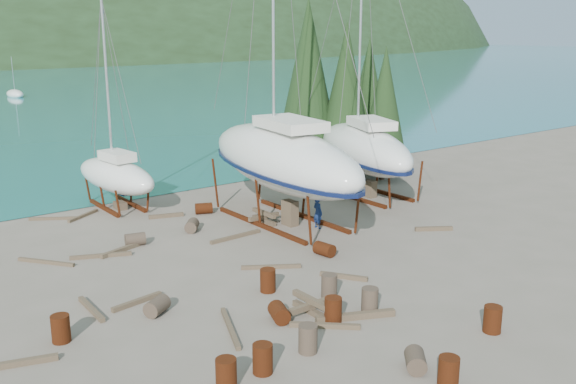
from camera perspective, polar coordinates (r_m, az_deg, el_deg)
ground at (r=26.03m, az=2.46°, el=-7.10°), size 600.00×600.00×0.00m
cypress_near_right at (r=41.69m, az=5.17°, el=9.11°), size 3.60×3.60×10.00m
cypress_mid_right at (r=41.40m, az=8.58°, el=7.77°), size 3.06×3.06×8.50m
cypress_back_left at (r=42.15m, az=1.80°, el=10.41°), size 4.14×4.14×11.50m
cypress_far_right at (r=44.53m, az=7.15°, el=8.63°), size 3.24×3.24×9.00m
moored_boat_mid at (r=102.22m, az=-23.10°, el=8.00°), size 2.00×5.00×6.05m
large_sailboat_near at (r=31.72m, az=-0.54°, el=3.09°), size 5.76×13.60×20.75m
large_sailboat_far at (r=37.45m, az=6.77°, el=3.92°), size 6.92×11.35×17.31m
small_sailboat_shore at (r=35.92m, az=-15.06°, el=1.47°), size 2.93×7.15×11.12m
worker at (r=31.38m, az=2.66°, el=-1.84°), size 0.39×0.58×1.58m
drum_0 at (r=18.72m, az=-2.27°, el=-14.59°), size 0.58×0.58×0.88m
drum_1 at (r=19.28m, az=11.27°, el=-14.47°), size 1.02×1.04×0.58m
drum_3 at (r=18.59m, az=14.08°, el=-15.26°), size 0.58×0.58×0.88m
drum_4 at (r=34.20m, az=-7.49°, el=-1.45°), size 1.04×0.88×0.58m
drum_5 at (r=23.54m, az=3.68°, el=-8.33°), size 0.58×0.58×0.88m
drum_6 at (r=27.74m, az=3.25°, el=-5.10°), size 0.69×0.95×0.58m
drum_7 at (r=21.98m, az=17.72°, el=-10.72°), size 0.58×0.58×0.88m
drum_8 at (r=21.57m, az=-19.55°, el=-11.37°), size 0.58×0.58×0.88m
drum_9 at (r=29.78m, az=-13.42°, el=-4.12°), size 0.99×0.78×0.58m
drum_10 at (r=21.66m, az=4.03°, el=-10.42°), size 0.58×0.58×0.88m
drum_11 at (r=31.32m, az=-8.53°, el=-2.96°), size 1.01×1.05×0.58m
drum_12 at (r=21.76m, az=-0.79°, el=-10.69°), size 0.86×1.03×0.58m
drum_13 at (r=18.07m, az=-5.52°, el=-15.79°), size 0.58×0.58×0.88m
drum_14 at (r=24.00m, az=-1.80°, el=-7.85°), size 0.58×0.58×0.88m
drum_15 at (r=22.70m, az=-11.57°, el=-9.91°), size 1.05×0.96×0.58m
drum_16 at (r=19.78m, az=1.78°, el=-12.91°), size 0.58×0.58×0.88m
drum_17 at (r=22.51m, az=7.28°, el=-9.52°), size 0.58×0.58×0.88m
timber_0 at (r=35.00m, az=-20.06°, el=-2.22°), size 2.23×1.49×0.14m
timber_1 at (r=31.93m, az=12.83°, el=-3.20°), size 1.66×1.16×0.19m
timber_3 at (r=21.33m, az=-5.16°, el=-11.94°), size 1.25×2.76×0.15m
timber_4 at (r=23.71m, az=-13.27°, el=-9.47°), size 2.03×0.50×0.17m
timber_5 at (r=21.41m, az=3.29°, el=-11.77°), size 1.82×1.69×0.16m
timber_6 at (r=33.88m, az=-10.78°, el=-2.08°), size 1.77×0.73×0.19m
timber_7 at (r=25.40m, az=4.97°, el=-7.48°), size 1.20×1.70×0.17m
timber_8 at (r=29.13m, az=-14.66°, el=-5.01°), size 2.09×0.83×0.19m
timber_9 at (r=35.01m, az=-17.75°, el=-2.02°), size 2.02×1.32×0.15m
timber_10 at (r=30.11m, az=-4.69°, el=-3.97°), size 2.79×0.31×0.16m
timber_11 at (r=26.33m, az=-1.50°, el=-6.66°), size 2.15×1.44×0.15m
timber_12 at (r=23.54m, az=-17.08°, el=-9.91°), size 0.24×2.25×0.17m
timber_14 at (r=20.77m, az=-24.11°, el=-13.92°), size 3.00×1.07×0.18m
timber_15 at (r=28.68m, az=-20.71°, el=-5.84°), size 1.70×2.24×0.15m
timber_16 at (r=22.08m, az=6.03°, el=-10.90°), size 2.61×1.37×0.23m
timber_17 at (r=28.69m, az=-16.29°, el=-5.45°), size 2.42×1.16×0.16m
timber_pile_fore at (r=22.28m, az=2.04°, el=-10.06°), size 1.80×1.80×0.60m
timber_pile_aft at (r=32.40m, az=-2.15°, el=-2.21°), size 1.80×1.80×0.60m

